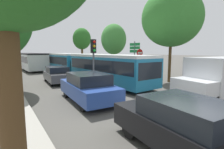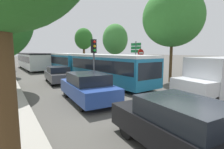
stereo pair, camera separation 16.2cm
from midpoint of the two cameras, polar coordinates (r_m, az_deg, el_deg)
The scene contains 14 objects.
ground_plane at distance 7.23m, azimuth 21.80°, elevation -14.17°, with size 200.00×200.00×0.00m, color #4F4C47.
articulated_bus at distance 16.91m, azimuth -7.52°, elevation 3.28°, with size 3.38×15.99×2.36m.
city_bus_rear at distance 27.87m, azimuth -24.50°, elevation 4.35°, with size 2.88×11.04×2.36m.
queued_car_black at distance 4.93m, azimuth 22.66°, elevation -15.53°, with size 2.00×4.22×1.43m.
queued_car_blue at distance 9.20m, azimuth -7.44°, elevation -4.10°, with size 2.10×4.42×1.50m.
queued_car_graphite at distance 15.25m, azimuth -16.90°, elevation 0.02°, with size 1.90×4.01×1.36m.
white_van at distance 10.61m, azimuth 32.81°, elevation -1.06°, with size 5.15×2.37×2.31m.
traffic_light at distance 11.85m, azimuth -5.55°, elevation 7.01°, with size 0.32×0.36×3.40m.
no_entry_sign at distance 16.25m, azimuth 9.61°, elevation 4.89°, with size 0.70×0.08×2.82m.
direction_sign_post at distance 17.91m, azimuth 8.02°, elevation 7.38°, with size 0.15×1.40×3.60m.
tree_left_far at distance 20.91m, azimuth -32.26°, elevation 10.10°, with size 3.38×3.38×5.62m.
tree_right_near at distance 15.76m, azimuth 19.69°, elevation 16.62°, with size 4.89×4.89×7.68m.
tree_right_mid at distance 22.84m, azimuth 1.43°, elevation 11.14°, with size 3.23×3.23×6.08m.
tree_right_far at distance 32.22m, azimuth -9.16°, elevation 11.22°, with size 3.21×3.21×6.71m.
Camera 2 is at (-5.45, -3.92, 2.61)m, focal length 28.00 mm.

